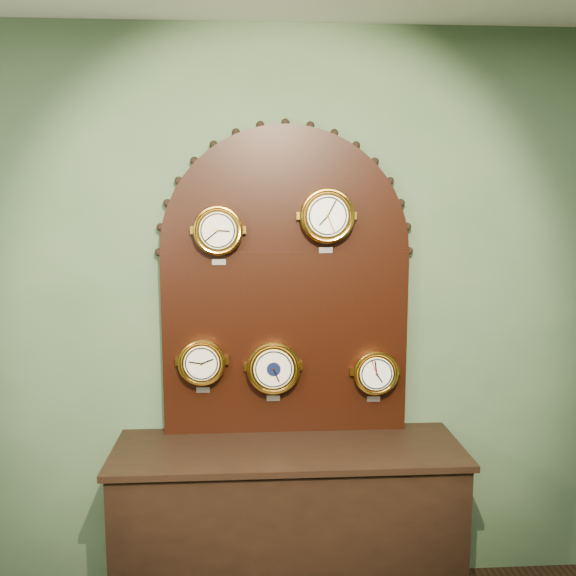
{
  "coord_description": "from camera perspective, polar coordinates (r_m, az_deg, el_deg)",
  "views": [
    {
      "loc": [
        -0.17,
        -0.53,
        1.98
      ],
      "look_at": [
        0.0,
        2.25,
        1.58
      ],
      "focal_mm": 38.56,
      "sensor_mm": 36.0,
      "label": 1
    }
  ],
  "objects": [
    {
      "name": "wall_back",
      "position": [
        3.09,
        -0.29,
        -2.65
      ],
      "size": [
        4.0,
        0.0,
        4.0
      ],
      "primitive_type": "plane",
      "rotation": [
        1.57,
        0.0,
        0.0
      ],
      "color": "#445D3F",
      "rests_on": "ground"
    },
    {
      "name": "shop_counter",
      "position": [
        3.18,
        0.02,
        -21.59
      ],
      "size": [
        1.6,
        0.5,
        0.8
      ],
      "primitive_type": "cube",
      "color": "black",
      "rests_on": "ground_plane"
    },
    {
      "name": "display_board",
      "position": [
        3.0,
        -0.24,
        1.41
      ],
      "size": [
        1.26,
        0.06,
        1.53
      ],
      "color": "black",
      "rests_on": "shop_counter"
    },
    {
      "name": "roman_clock",
      "position": [
        2.92,
        -6.47,
        5.31
      ],
      "size": [
        0.23,
        0.08,
        0.28
      ],
      "color": "gold",
      "rests_on": "display_board"
    },
    {
      "name": "arabic_clock",
      "position": [
        2.93,
        3.61,
        6.66
      ],
      "size": [
        0.26,
        0.08,
        0.31
      ],
      "color": "gold",
      "rests_on": "display_board"
    },
    {
      "name": "hygrometer",
      "position": [
        3.02,
        -7.94,
        -6.77
      ],
      "size": [
        0.23,
        0.08,
        0.28
      ],
      "color": "gold",
      "rests_on": "display_board"
    },
    {
      "name": "barometer",
      "position": [
        3.02,
        -1.36,
        -7.34
      ],
      "size": [
        0.26,
        0.08,
        0.31
      ],
      "color": "gold",
      "rests_on": "display_board"
    },
    {
      "name": "tide_clock",
      "position": [
        3.09,
        8.06,
        -7.7
      ],
      "size": [
        0.22,
        0.08,
        0.27
      ],
      "color": "gold",
      "rests_on": "display_board"
    }
  ]
}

